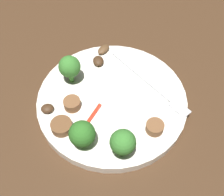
% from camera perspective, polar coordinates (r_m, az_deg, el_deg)
% --- Properties ---
extents(ground_plane, '(1.40, 1.40, 0.00)m').
position_cam_1_polar(ground_plane, '(0.49, -0.00, -1.14)').
color(ground_plane, '#422B19').
extents(plate, '(0.25, 0.25, 0.02)m').
position_cam_1_polar(plate, '(0.49, -0.00, -0.58)').
color(plate, white).
rests_on(plate, ground_plane).
extents(fork, '(0.18, 0.04, 0.00)m').
position_cam_1_polar(fork, '(0.50, 8.10, 2.23)').
color(fork, silver).
rests_on(fork, plate).
extents(broccoli_floret_0, '(0.04, 0.04, 0.05)m').
position_cam_1_polar(broccoli_floret_0, '(0.48, -8.29, 6.03)').
color(broccoli_floret_0, '#408630').
rests_on(broccoli_floret_0, plate).
extents(broccoli_floret_1, '(0.04, 0.04, 0.05)m').
position_cam_1_polar(broccoli_floret_1, '(0.41, -5.85, -7.03)').
color(broccoli_floret_1, '#347525').
rests_on(broccoli_floret_1, plate).
extents(broccoli_floret_2, '(0.04, 0.04, 0.05)m').
position_cam_1_polar(broccoli_floret_2, '(0.40, 2.14, -8.69)').
color(broccoli_floret_2, '#408630').
rests_on(broccoli_floret_2, plate).
extents(sausage_slice_0, '(0.03, 0.03, 0.02)m').
position_cam_1_polar(sausage_slice_0, '(0.47, -7.80, -1.13)').
color(sausage_slice_0, brown).
rests_on(sausage_slice_0, plate).
extents(sausage_slice_1, '(0.04, 0.04, 0.01)m').
position_cam_1_polar(sausage_slice_1, '(0.45, 8.35, -5.67)').
color(sausage_slice_1, brown).
rests_on(sausage_slice_1, plate).
extents(sausage_slice_2, '(0.04, 0.04, 0.01)m').
position_cam_1_polar(sausage_slice_2, '(0.45, -9.83, -5.45)').
color(sausage_slice_2, brown).
rests_on(sausage_slice_2, plate).
extents(mushroom_0, '(0.03, 0.03, 0.01)m').
position_cam_1_polar(mushroom_0, '(0.53, -2.70, 7.25)').
color(mushroom_0, '#422B19').
rests_on(mushroom_0, plate).
extents(mushroom_1, '(0.02, 0.03, 0.01)m').
position_cam_1_polar(mushroom_1, '(0.55, -1.66, 9.49)').
color(mushroom_1, brown).
rests_on(mushroom_1, plate).
extents(mushroom_2, '(0.03, 0.03, 0.01)m').
position_cam_1_polar(mushroom_2, '(0.47, -12.53, -2.03)').
color(mushroom_2, '#422B19').
rests_on(mushroom_2, plate).
extents(pepper_strip_3, '(0.02, 0.06, 0.00)m').
position_cam_1_polar(pepper_strip_3, '(0.46, -3.89, -4.14)').
color(pepper_strip_3, red).
rests_on(pepper_strip_3, plate).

